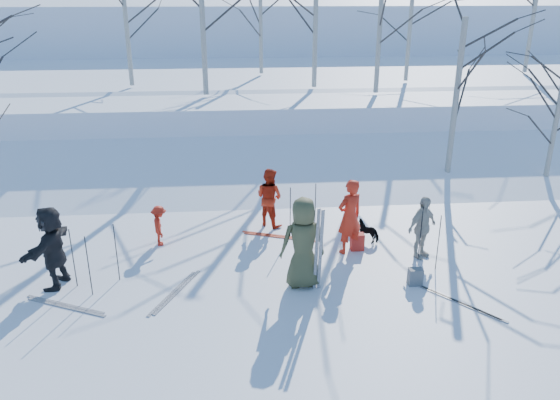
{
  "coord_description": "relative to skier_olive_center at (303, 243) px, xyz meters",
  "views": [
    {
      "loc": [
        -1.01,
        -10.53,
        6.01
      ],
      "look_at": [
        0.0,
        1.5,
        1.3
      ],
      "focal_mm": 35.0,
      "sensor_mm": 36.0,
      "label": 1
    }
  ],
  "objects": [
    {
      "name": "ski_pole_a",
      "position": [
        -4.86,
        0.36,
        -0.33
      ],
      "size": [
        0.02,
        0.02,
        1.34
      ],
      "primitive_type": "cylinder",
      "color": "black",
      "rests_on": "ground"
    },
    {
      "name": "upright_ski_right",
      "position": [
        0.33,
        -0.26,
        -0.05
      ],
      "size": [
        0.1,
        0.23,
        1.89
      ],
      "primitive_type": "cube",
      "rotation": [
        0.1,
        0.0,
        0.12
      ],
      "color": "silver",
      "rests_on": "ground"
    },
    {
      "name": "skier_redor_behind",
      "position": [
        -0.5,
        3.26,
        -0.2
      ],
      "size": [
        0.98,
        0.97,
        1.6
      ],
      "primitive_type": "imported",
      "rotation": [
        0.0,
        0.0,
        2.43
      ],
      "color": "#B7230E",
      "rests_on": "ground"
    },
    {
      "name": "skier_red_north",
      "position": [
        1.29,
        1.49,
        -0.07
      ],
      "size": [
        0.8,
        0.7,
        1.86
      ],
      "primitive_type": "imported",
      "rotation": [
        0.0,
        0.0,
        3.59
      ],
      "color": "red",
      "rests_on": "ground"
    },
    {
      "name": "skier_grey_west",
      "position": [
        -5.28,
        0.44,
        -0.09
      ],
      "size": [
        0.89,
        1.76,
        1.82
      ],
      "primitive_type": "imported",
      "rotation": [
        0.0,
        0.0,
        4.49
      ],
      "color": "black",
      "rests_on": "ground"
    },
    {
      "name": "ground",
      "position": [
        -0.34,
        0.26,
        -1.0
      ],
      "size": [
        120.0,
        120.0,
        0.0
      ],
      "primitive_type": "plane",
      "color": "white",
      "rests_on": "ground"
    },
    {
      "name": "ski_pole_c",
      "position": [
        -0.02,
        2.49,
        -0.33
      ],
      "size": [
        0.02,
        0.02,
        1.34
      ],
      "primitive_type": "cylinder",
      "color": "black",
      "rests_on": "ground"
    },
    {
      "name": "birch_edge_c",
      "position": [
        8.57,
        5.59,
        0.99
      ],
      "size": [
        3.39,
        3.39,
        3.99
      ],
      "primitive_type": null,
      "color": "silver",
      "rests_on": "ground"
    },
    {
      "name": "snow_plateau",
      "position": [
        -0.34,
        17.26,
        -0.0
      ],
      "size": [
        70.0,
        18.0,
        2.2
      ],
      "primitive_type": "cube",
      "color": "white",
      "rests_on": "ground"
    },
    {
      "name": "skier_olive_center",
      "position": [
        0.0,
        0.0,
        0.0
      ],
      "size": [
        1.04,
        0.73,
        2.0
      ],
      "primitive_type": "imported",
      "rotation": [
        0.0,
        0.0,
        3.24
      ],
      "color": "#414328",
      "rests_on": "ground"
    },
    {
      "name": "birch_plateau_c",
      "position": [
        -0.04,
        16.16,
        3.57
      ],
      "size": [
        3.93,
        3.93,
        4.75
      ],
      "primitive_type": null,
      "color": "silver",
      "rests_on": "snow_plateau"
    },
    {
      "name": "ski_pair_a",
      "position": [
        -2.73,
        -0.1,
        -0.99
      ],
      "size": [
        1.63,
        2.05,
        0.02
      ],
      "primitive_type": null,
      "rotation": [
        0.0,
        0.0,
        -0.43
      ],
      "color": "silver",
      "rests_on": "ground"
    },
    {
      "name": "birch_plateau_g",
      "position": [
        12.73,
        15.55,
        4.35
      ],
      "size": [
        5.02,
        5.02,
        6.31
      ],
      "primitive_type": null,
      "color": "silver",
      "rests_on": "snow_plateau"
    },
    {
      "name": "backpack_red",
      "position": [
        1.54,
        1.59,
        -0.79
      ],
      "size": [
        0.32,
        0.22,
        0.42
      ],
      "primitive_type": "cube",
      "color": "red",
      "rests_on": "ground"
    },
    {
      "name": "ski_pair_b",
      "position": [
        3.11,
        -1.0,
        -0.99
      ],
      "size": [
        2.07,
        2.1,
        0.02
      ],
      "primitive_type": null,
      "rotation": [
        0.0,
        0.0,
        0.69
      ],
      "color": "silver",
      "rests_on": "ground"
    },
    {
      "name": "far_hill",
      "position": [
        -0.34,
        38.26,
        1.0
      ],
      "size": [
        90.0,
        30.0,
        6.0
      ],
      "primitive_type": "cube",
      "color": "white",
      "rests_on": "ground"
    },
    {
      "name": "birch_plateau_h",
      "position": [
        6.18,
        13.45,
        3.53
      ],
      "size": [
        3.86,
        3.86,
        4.65
      ],
      "primitive_type": null,
      "color": "silver",
      "rests_on": "snow_plateau"
    },
    {
      "name": "skier_red_seated",
      "position": [
        -3.3,
        2.28,
        -0.49
      ],
      "size": [
        0.5,
        0.72,
        1.03
      ],
      "primitive_type": "imported",
      "rotation": [
        0.0,
        0.0,
        1.76
      ],
      "color": "red",
      "rests_on": "ground"
    },
    {
      "name": "ski_pole_f",
      "position": [
        0.66,
        2.74,
        -0.33
      ],
      "size": [
        0.02,
        0.02,
        1.34
      ],
      "primitive_type": "cylinder",
      "color": "black",
      "rests_on": "ground"
    },
    {
      "name": "skier_cream_east",
      "position": [
        2.95,
        1.1,
        -0.24
      ],
      "size": [
        0.96,
        0.78,
        1.52
      ],
      "primitive_type": "imported",
      "rotation": [
        0.0,
        0.0,
        0.55
      ],
      "color": "beige",
      "rests_on": "ground"
    },
    {
      "name": "dog",
      "position": [
        1.93,
        2.08,
        -0.74
      ],
      "size": [
        0.67,
        0.63,
        0.53
      ],
      "primitive_type": "imported",
      "rotation": [
        0.0,
        0.0,
        4.01
      ],
      "color": "black",
      "rests_on": "ground"
    },
    {
      "name": "ski_pair_c",
      "position": [
        -0.33,
        2.49,
        -0.99
      ],
      "size": [
        1.43,
        2.03,
        0.02
      ],
      "primitive_type": null,
      "rotation": [
        0.0,
        0.0,
        1.22
      ],
      "color": "#B23119",
      "rests_on": "ground"
    },
    {
      "name": "birch_plateau_a",
      "position": [
        4.15,
        10.68,
        3.81
      ],
      "size": [
        4.26,
        4.26,
        5.23
      ],
      "primitive_type": null,
      "color": "silver",
      "rests_on": "snow_plateau"
    },
    {
      "name": "birch_plateau_f",
      "position": [
        -5.61,
        13.19,
        3.8
      ],
      "size": [
        4.24,
        4.24,
        5.2
      ],
      "primitive_type": null,
      "color": "silver",
      "rests_on": "snow_plateau"
    },
    {
      "name": "backpack_grey",
      "position": [
        2.42,
        -0.19,
        -0.81
      ],
      "size": [
        0.3,
        0.2,
        0.38
      ],
      "primitive_type": "cube",
      "color": "#595D61",
      "rests_on": "ground"
    },
    {
      "name": "backpack_dark",
      "position": [
        1.62,
        2.8,
        -0.8
      ],
      "size": [
        0.34,
        0.24,
        0.4
      ],
      "primitive_type": "cube",
      "color": "black",
      "rests_on": "ground"
    },
    {
      "name": "snow_ramp",
      "position": [
        -0.34,
        7.26,
        -0.85
      ],
      "size": [
        70.0,
        9.49,
        4.12
      ],
      "primitive_type": "cube",
      "rotation": [
        0.3,
        0.0,
        0.0
      ],
      "color": "white",
      "rests_on": "ground"
    },
    {
      "name": "ski_pair_d",
      "position": [
        -4.88,
        -0.45,
        -0.99
      ],
      "size": [
        1.66,
        2.05,
        0.02
      ],
      "primitive_type": null,
      "rotation": [
        0.0,
        0.0,
        1.13
      ],
      "color": "silver",
      "rests_on": "ground"
    },
    {
      "name": "upright_ski_left",
      "position": [
        0.25,
        -0.23,
        -0.05
      ],
      "size": [
        0.11,
        0.17,
        1.9
      ],
      "primitive_type": "cube",
      "rotation": [
        0.07,
        0.0,
        0.3
      ],
      "color": "silver",
      "rests_on": "ground"
    },
    {
      "name": "ski_pole_d",
      "position": [
        2.87,
        0.94,
        -0.33
      ],
      "size": [
        0.02,
        0.02,
        1.34
      ],
      "primitive_type": "cylinder",
      "color": "black",
      "rests_on": "ground"
    },
    {
      "name": "ski_pole_g",
      "position": [
        -4.45,
        -0.03,
        -0.33
      ],
      "size": [
        0.02,
        0.02,
        1.34
      ],
      "primitive_type": "cylinder",
      "color": "black",
      "rests_on": "ground"
    },
    {
      "name": "ski_pole_e",
      "position": [
        3.11,
        0.44,
        -0.33
      ],
      "size": [
        0.02,
        0.02,
        1.34
      ],
      "primitive_type": "cylinder",
      "color": "black",
      "rests_on": "ground"
    },
    {
      "name": "birch_plateau_e",
      "position": [
        1.93,
        12.17,
        4.11
      ],
      "size": [
        4.67,
        4.67,
        5.82
      ],
      "primitive_type": null,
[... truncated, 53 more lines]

